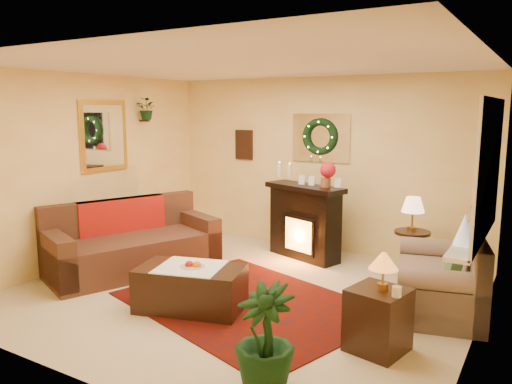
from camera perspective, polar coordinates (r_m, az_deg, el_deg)
The scene contains 31 objects.
floor at distance 5.95m, azimuth -1.76°, elevation -11.48°, with size 5.00×5.00×0.00m, color beige.
ceiling at distance 5.58m, azimuth -1.90°, elevation 14.34°, with size 5.00×5.00×0.00m, color white.
wall_back at distance 7.59m, azimuth 7.38°, elevation 3.14°, with size 5.00×5.00×0.00m, color #EFD88C.
wall_front at distance 3.94m, azimuth -19.78°, elevation -3.17°, with size 5.00×5.00×0.00m, color #EFD88C.
wall_left at distance 7.27m, azimuth -18.69°, elevation 2.44°, with size 4.50×4.50×0.00m, color #EFD88C.
wall_right at distance 4.77m, azimuth 24.35°, elevation -1.34°, with size 4.50×4.50×0.00m, color #EFD88C.
area_rug at distance 5.64m, azimuth -0.96°, elevation -12.61°, with size 2.66×1.99×0.01m, color #620507.
sofa at distance 6.76m, azimuth -13.85°, elevation -5.35°, with size 0.95×2.16×0.93m, color #402015.
red_throw at distance 6.88m, azimuth -13.18°, elevation -4.85°, with size 0.74×1.20×0.02m, color red.
fireplace at distance 7.18m, azimuth 5.59°, elevation -3.26°, with size 1.09×0.34×0.99m, color black.
poinsettia at distance 6.91m, azimuth 8.22°, elevation 2.50°, with size 0.22×0.22×0.22m, color red.
mantel_candle_a at distance 7.25m, azimuth 2.70°, elevation 2.59°, with size 0.07×0.07×0.20m, color silver.
mantel_candle_b at distance 7.18m, azimuth 3.87°, elevation 2.51°, with size 0.06×0.06×0.18m, color white.
mantel_mirror at distance 7.54m, azimuth 7.38°, elevation 6.15°, with size 0.92×0.02×0.72m, color white.
wreath at distance 7.50m, azimuth 7.26°, elevation 6.29°, with size 0.55×0.55×0.11m, color #194719.
wall_art at distance 8.18m, azimuth -1.38°, elevation 5.42°, with size 0.32×0.03×0.48m, color #381E11.
gold_mirror at distance 7.41m, azimuth -17.01°, elevation 6.15°, with size 0.03×0.84×1.00m, color gold.
hanging_plant at distance 7.83m, azimuth -12.29°, elevation 8.11°, with size 0.33×0.28×0.36m, color #194719.
loveseat at distance 5.74m, azimuth 20.20°, elevation -8.42°, with size 0.83×1.43×0.83m, color tan.
window_frame at distance 5.28m, azimuth 25.07°, elevation 2.32°, with size 0.03×1.86×1.36m, color white.
window_glass at distance 5.28m, azimuth 24.91°, elevation 2.33°, with size 0.02×1.70×1.22m, color black.
window_sill at distance 5.41m, azimuth 23.46°, elevation -4.75°, with size 0.22×1.86×0.04m, color white.
mini_tree at distance 4.95m, azimuth 22.73°, elevation -3.96°, with size 0.19×0.19×0.28m, color white.
sill_plant at distance 6.06m, azimuth 24.37°, elevation -1.28°, with size 0.27×0.22×0.50m, color #1E5019.
side_table_round at distance 6.76m, azimuth 17.34°, elevation -6.42°, with size 0.45×0.45×0.58m, color black.
lamp_cream at distance 6.67m, azimuth 17.50°, elevation -1.74°, with size 0.29×0.29×0.44m, color #FFD193.
end_table_square at distance 4.68m, azimuth 13.75°, elevation -14.17°, with size 0.46×0.46×0.57m, color #372213.
lamp_tiffany at distance 4.51m, azimuth 14.33°, elevation -8.67°, with size 0.26×0.26×0.38m, color orange.
coffee_table at distance 5.47m, azimuth -7.47°, elevation -11.10°, with size 1.11×0.61×0.47m, color #33140D.
fruit_bowl at distance 5.39m, azimuth -7.29°, elevation -8.73°, with size 0.27×0.27×0.06m, color beige.
floor_palm at distance 3.93m, azimuth 1.00°, elevation -15.75°, with size 1.39×1.39×2.47m, color #235C2C.
Camera 1 is at (3.00, -4.68, 2.12)m, focal length 35.00 mm.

